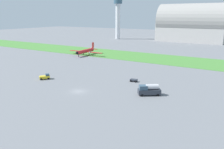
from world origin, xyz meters
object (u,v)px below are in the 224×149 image
airplane_taxiing_turboprop (86,51)px  control_tower (118,16)px  pushback_tug_near_gate (45,77)px  baggage_cart_midfield (134,80)px  fuel_truck_by_runway (149,90)px

airplane_taxiing_turboprop → control_tower: 97.84m
pushback_tug_near_gate → control_tower: 149.35m
airplane_taxiing_turboprop → baggage_cart_midfield: (48.03, -34.36, -1.88)m
fuel_truck_by_runway → control_tower: 163.36m
fuel_truck_by_runway → baggage_cart_midfield: bearing=-81.0°
airplane_taxiing_turboprop → control_tower: bearing=-163.1°
airplane_taxiing_turboprop → fuel_truck_by_runway: size_ratio=3.34×
fuel_truck_by_runway → pushback_tug_near_gate: bearing=-29.8°
baggage_cart_midfield → control_tower: (-79.45, 125.00, 21.07)m
pushback_tug_near_gate → fuel_truck_by_runway: size_ratio=0.59×
control_tower → baggage_cart_midfield: bearing=-57.6°
baggage_cart_midfield → fuel_truck_by_runway: (9.96, -10.23, 1.01)m
baggage_cart_midfield → fuel_truck_by_runway: bearing=126.3°
pushback_tug_near_gate → fuel_truck_by_runway: fuel_truck_by_runway is taller
baggage_cart_midfield → control_tower: control_tower is taller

